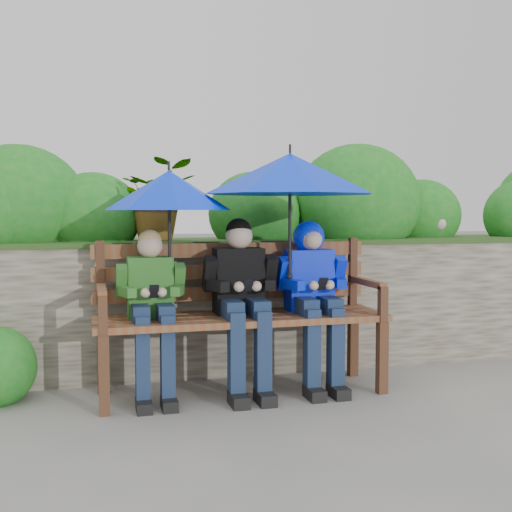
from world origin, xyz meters
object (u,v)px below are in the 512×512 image
object	(u,v)px
boy_middle	(242,294)
umbrella_right	(290,174)
park_bench	(239,305)
boy_left	(152,302)
umbrella_left	(169,190)
boy_right	(313,287)

from	to	relation	value
boy_middle	umbrella_right	xyz separation A→B (m)	(0.33, -0.02, 0.82)
park_bench	boy_left	xyz separation A→B (m)	(-0.61, -0.09, 0.06)
boy_left	umbrella_right	size ratio (longest dim) A/B	0.96
umbrella_left	boy_right	bearing A→B (deg)	-2.53
park_bench	boy_right	bearing A→B (deg)	-9.08
park_bench	boy_middle	size ratio (longest dim) A/B	1.65
boy_left	umbrella_right	distance (m)	1.27
boy_right	umbrella_right	world-z (taller)	umbrella_right
boy_middle	umbrella_right	distance (m)	0.89
park_bench	umbrella_right	world-z (taller)	umbrella_right
umbrella_right	boy_middle	bearing A→B (deg)	176.69
boy_left	boy_right	bearing A→B (deg)	0.37
boy_left	boy_middle	size ratio (longest dim) A/B	0.94
park_bench	boy_middle	bearing A→B (deg)	-90.09
boy_left	umbrella_right	bearing A→B (deg)	-1.64
boy_middle	umbrella_right	size ratio (longest dim) A/B	1.02
park_bench	umbrella_right	distance (m)	0.98
umbrella_left	boy_middle	bearing A→B (deg)	-7.02
boy_middle	boy_right	world-z (taller)	boy_middle
boy_middle	boy_left	bearing A→B (deg)	179.28
umbrella_left	umbrella_right	world-z (taller)	umbrella_right
boy_right	umbrella_left	distance (m)	1.21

